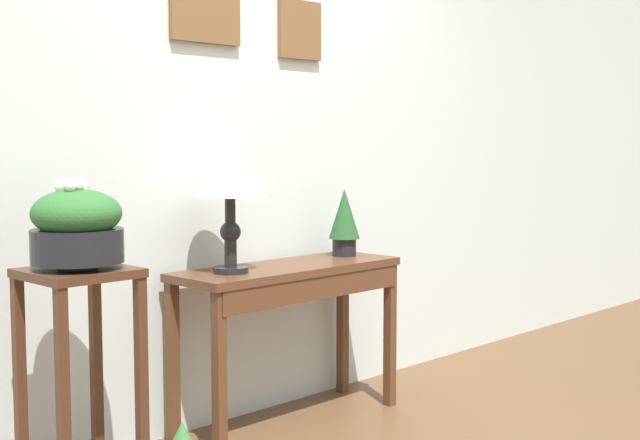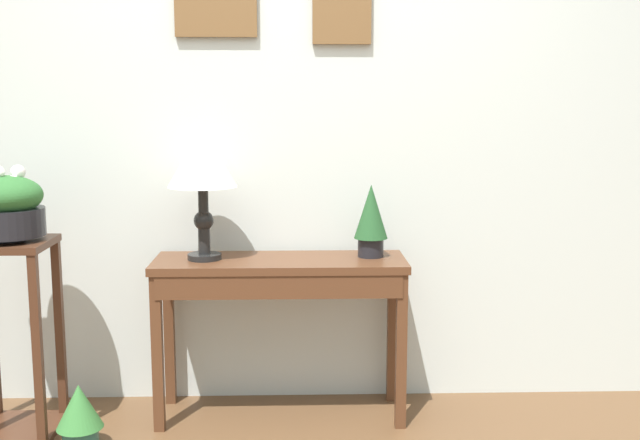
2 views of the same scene
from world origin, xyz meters
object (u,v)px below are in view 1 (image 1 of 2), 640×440
Objects in this scene: console_table at (292,291)px; table_lamp at (230,171)px; pedestal_stand_left at (81,390)px; potted_plant_on_console at (344,219)px; planter_bowl_wide at (77,227)px.

console_table is 0.63m from table_lamp.
pedestal_stand_left reaches higher than console_table.
potted_plant_on_console reaches higher than pedestal_stand_left.
table_lamp is 0.82m from planter_bowl_wide.
console_table is at bearing 6.61° from pedestal_stand_left.
planter_bowl_wide is (-1.52, -0.19, 0.08)m from potted_plant_on_console.
console_table is 3.42× the size of potted_plant_on_console.
pedestal_stand_left is at bearing -173.39° from console_table.
planter_bowl_wide is (-1.12, -0.13, 0.37)m from console_table.
potted_plant_on_console reaches higher than console_table.
table_lamp is 1.87× the size of planter_bowl_wide.
potted_plant_on_console is 1.53m from planter_bowl_wide.
table_lamp is (-0.33, 0.02, 0.54)m from console_table.
potted_plant_on_console is 0.39× the size of pedestal_stand_left.
table_lamp is at bearing 10.88° from planter_bowl_wide.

